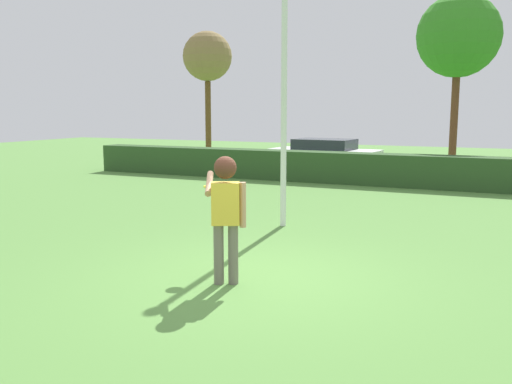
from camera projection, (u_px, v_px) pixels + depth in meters
name	position (u px, v px, depth m)	size (l,w,h in m)	color
ground_plane	(255.00, 279.00, 7.84)	(60.00, 60.00, 0.00)	#588D40
person	(226.00, 205.00, 7.48)	(0.76, 0.63, 1.77)	#70685C
frisbee	(211.00, 187.00, 8.31)	(0.24, 0.24, 0.03)	yellow
lamppost	(284.00, 77.00, 10.98)	(0.24, 0.24, 5.45)	silver
hedge_row	(395.00, 170.00, 17.28)	(22.25, 0.90, 1.00)	#2C4C24
parked_car_white	(324.00, 153.00, 21.40)	(4.32, 2.07, 1.25)	white
willow_tree	(458.00, 37.00, 21.74)	(3.27, 3.27, 6.90)	brown
birch_tree	(207.00, 58.00, 26.48)	(2.37, 2.37, 6.10)	brown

